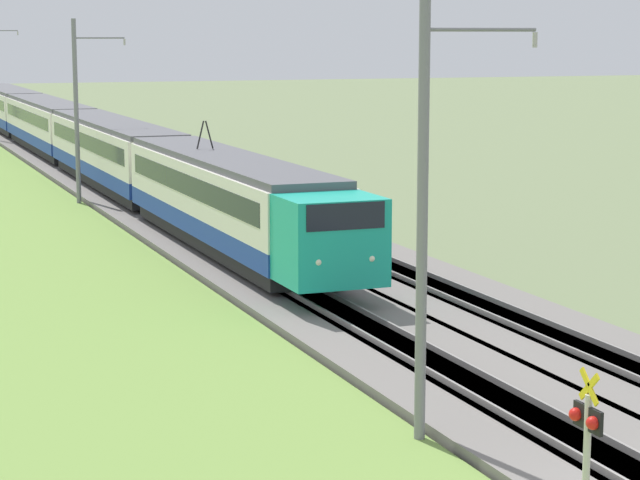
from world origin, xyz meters
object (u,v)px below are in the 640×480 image
passenger_train (76,134)px  catenary_mast_near (425,212)px  crossing_signal_near (586,457)px  catenary_mast_mid (77,110)px

passenger_train → catenary_mast_near: 52.86m
crossing_signal_near → catenary_mast_mid: (44.79, -0.68, 2.54)m
catenary_mast_near → catenary_mast_mid: (37.94, -0.00, -0.12)m
crossing_signal_near → catenary_mast_near: size_ratio=0.37×
crossing_signal_near → catenary_mast_mid: 44.87m
passenger_train → catenary_mast_near: catenary_mast_near is taller
crossing_signal_near → catenary_mast_mid: catenary_mast_mid is taller
passenger_train → catenary_mast_mid: catenary_mast_mid is taller
catenary_mast_mid → passenger_train: bearing=-9.4°
passenger_train → crossing_signal_near: size_ratio=25.37×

